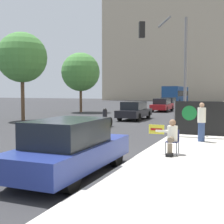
% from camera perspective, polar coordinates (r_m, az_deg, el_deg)
% --- Properties ---
extents(ground_plane, '(160.00, 160.00, 0.00)m').
position_cam_1_polar(ground_plane, '(10.27, -7.18, -9.01)').
color(ground_plane, '#303033').
extents(sidewalk_curb, '(4.12, 90.00, 0.17)m').
position_cam_1_polar(sidewalk_curb, '(23.84, 19.64, -1.69)').
color(sidewalk_curb, beige).
rests_on(sidewalk_curb, ground_plane).
extents(building_backdrop_far, '(52.00, 12.00, 32.67)m').
position_cam_1_polar(building_backdrop_far, '(81.33, 17.49, 13.58)').
color(building_backdrop_far, tan).
rests_on(building_backdrop_far, ground_plane).
extents(seated_protester, '(0.99, 0.77, 1.17)m').
position_cam_1_polar(seated_protester, '(10.59, 10.78, -4.32)').
color(seated_protester, '#474C56').
rests_on(seated_protester, sidewalk_curb).
extents(jogger_on_sidewalk, '(0.34, 0.34, 1.63)m').
position_cam_1_polar(jogger_on_sidewalk, '(13.60, 16.06, -1.72)').
color(jogger_on_sidewalk, '#334775').
rests_on(jogger_on_sidewalk, sidewalk_curb).
extents(protest_banner, '(2.50, 0.06, 1.64)m').
position_cam_1_polar(protest_banner, '(14.72, 15.95, -1.13)').
color(protest_banner, slate).
rests_on(protest_banner, sidewalk_curb).
extents(traffic_light_pole, '(2.44, 2.21, 6.12)m').
position_cam_1_polar(traffic_light_pole, '(17.47, 10.55, 10.22)').
color(traffic_light_pole, slate).
rests_on(traffic_light_pole, sidewalk_curb).
extents(parked_car_curbside, '(1.76, 4.46, 1.53)m').
position_cam_1_polar(parked_car_curbside, '(8.52, -7.69, -6.49)').
color(parked_car_curbside, navy).
rests_on(parked_car_curbside, ground_plane).
extents(car_on_road_nearest, '(1.73, 4.47, 1.46)m').
position_cam_1_polar(car_on_road_nearest, '(25.04, 4.10, 0.25)').
color(car_on_road_nearest, black).
rests_on(car_on_road_nearest, ground_plane).
extents(car_on_road_midblock, '(1.75, 4.71, 1.48)m').
position_cam_1_polar(car_on_road_midblock, '(35.68, 9.18, 1.28)').
color(car_on_road_midblock, maroon).
rests_on(car_on_road_midblock, ground_plane).
extents(car_on_road_distant, '(1.78, 4.66, 1.48)m').
position_cam_1_polar(car_on_road_distant, '(41.55, 10.31, 1.62)').
color(car_on_road_distant, black).
rests_on(car_on_road_distant, ground_plane).
extents(city_bus_on_road, '(2.58, 10.95, 3.09)m').
position_cam_1_polar(city_bus_on_road, '(55.50, 11.61, 3.22)').
color(city_bus_on_road, navy).
rests_on(city_bus_on_road, ground_plane).
extents(motorcycle_on_road, '(0.28, 2.17, 1.24)m').
position_cam_1_polar(motorcycle_on_road, '(19.32, -1.26, -1.36)').
color(motorcycle_on_road, '#565B60').
rests_on(motorcycle_on_road, ground_plane).
extents(street_tree_near_curb, '(3.86, 3.86, 6.82)m').
position_cam_1_polar(street_tree_near_curb, '(25.38, -16.14, 9.54)').
color(street_tree_near_curb, brown).
rests_on(street_tree_near_curb, ground_plane).
extents(street_tree_midblock, '(4.16, 4.16, 6.45)m').
position_cam_1_polar(street_tree_midblock, '(34.18, -5.76, 7.29)').
color(street_tree_midblock, brown).
rests_on(street_tree_midblock, ground_plane).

